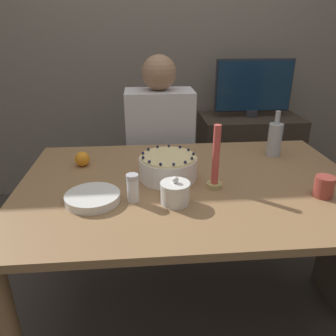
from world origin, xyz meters
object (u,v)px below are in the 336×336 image
(cake, at_px, (168,167))
(sugar_shaker, at_px, (133,188))
(tv_monitor, at_px, (254,87))
(candle, at_px, (216,163))
(sugar_bowl, at_px, (175,193))
(person_man_blue_shirt, at_px, (160,166))
(bottle, at_px, (275,139))

(cake, relative_size, sugar_shaker, 2.24)
(sugar_shaker, distance_m, tv_monitor, 1.57)
(candle, relative_size, tv_monitor, 0.45)
(sugar_bowl, bearing_deg, cake, 91.98)
(candle, height_order, person_man_blue_shirt, person_man_blue_shirt)
(person_man_blue_shirt, bearing_deg, sugar_bowl, 90.23)
(sugar_bowl, height_order, tv_monitor, tv_monitor)
(bottle, bearing_deg, person_man_blue_shirt, 143.15)
(bottle, height_order, person_man_blue_shirt, person_man_blue_shirt)
(bottle, relative_size, person_man_blue_shirt, 0.19)
(cake, distance_m, candle, 0.21)
(bottle, height_order, tv_monitor, tv_monitor)
(sugar_bowl, xyz_separation_m, person_man_blue_shirt, (-0.00, 0.85, -0.26))
(person_man_blue_shirt, bearing_deg, sugar_shaker, 79.65)
(candle, bearing_deg, sugar_shaker, -164.76)
(sugar_shaker, bearing_deg, bottle, 30.66)
(tv_monitor, bearing_deg, cake, -123.41)
(cake, xyz_separation_m, person_man_blue_shirt, (0.00, 0.64, -0.26))
(cake, relative_size, person_man_blue_shirt, 0.21)
(bottle, bearing_deg, candle, -138.86)
(cake, height_order, bottle, bottle)
(person_man_blue_shirt, bearing_deg, bottle, 143.15)
(candle, bearing_deg, sugar_bowl, -146.08)
(bottle, distance_m, person_man_blue_shirt, 0.75)
(cake, height_order, person_man_blue_shirt, person_man_blue_shirt)
(cake, distance_m, tv_monitor, 1.33)
(cake, height_order, tv_monitor, tv_monitor)
(cake, bearing_deg, candle, -29.01)
(bottle, bearing_deg, tv_monitor, 78.71)
(candle, xyz_separation_m, tv_monitor, (0.55, 1.20, 0.08))
(cake, relative_size, sugar_bowl, 2.22)
(sugar_bowl, distance_m, bottle, 0.70)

